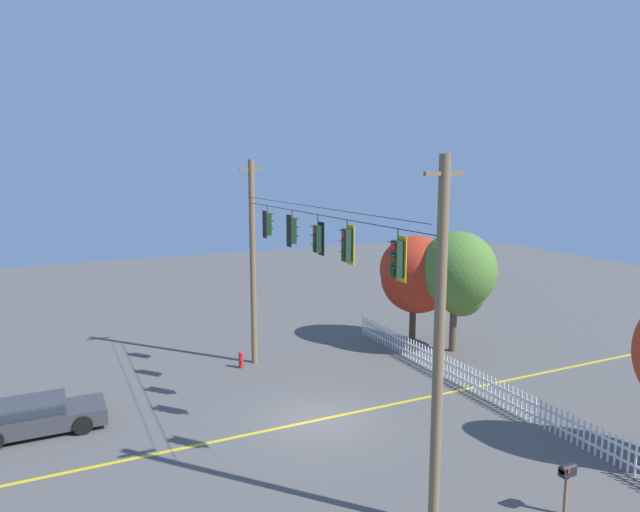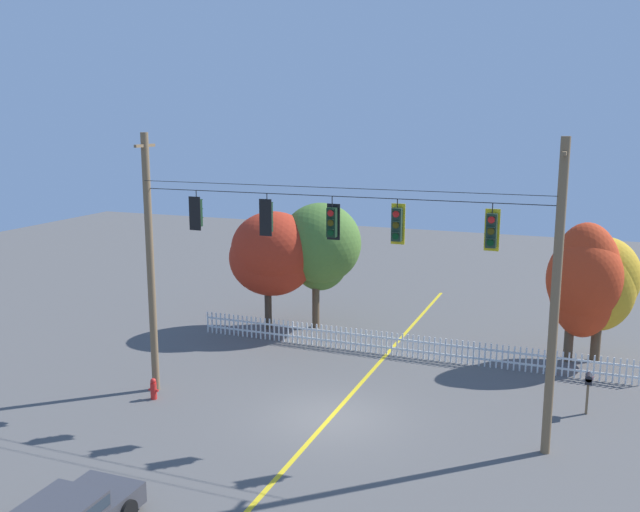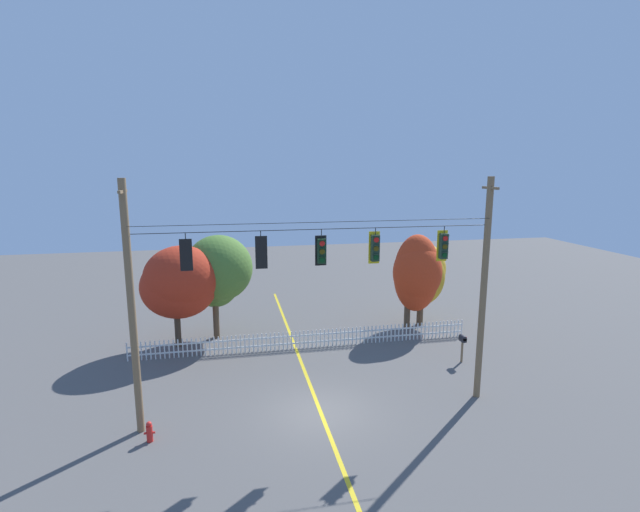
{
  "view_description": "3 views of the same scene",
  "coord_description": "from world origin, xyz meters",
  "px_view_note": "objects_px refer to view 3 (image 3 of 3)",
  "views": [
    {
      "loc": [
        17.54,
        -8.32,
        8.98
      ],
      "look_at": [
        0.41,
        -0.1,
        6.0
      ],
      "focal_mm": 32.36,
      "sensor_mm": 36.0,
      "label": 1
    },
    {
      "loc": [
        7.54,
        -20.4,
        9.77
      ],
      "look_at": [
        -0.51,
        0.36,
        5.35
      ],
      "focal_mm": 39.46,
      "sensor_mm": 36.0,
      "label": 2
    },
    {
      "loc": [
        -3.38,
        -16.75,
        9.61
      ],
      "look_at": [
        0.04,
        0.33,
        6.28
      ],
      "focal_mm": 26.19,
      "sensor_mm": 36.0,
      "label": 3
    }
  ],
  "objects_px": {
    "traffic_signal_northbound_secondary": "(186,254)",
    "autumn_maple_mid": "(218,271)",
    "traffic_signal_southbound_primary": "(261,252)",
    "autumn_maple_near_fence": "(180,282)",
    "autumn_oak_far_east": "(417,273)",
    "autumn_maple_far_west": "(422,273)",
    "traffic_signal_eastbound_side": "(321,251)",
    "roadside_mailbox": "(463,340)",
    "traffic_signal_westbound_side": "(375,248)",
    "fire_hydrant": "(149,432)",
    "traffic_signal_northbound_primary": "(443,246)"
  },
  "relations": [
    {
      "from": "traffic_signal_northbound_secondary",
      "to": "autumn_maple_mid",
      "type": "distance_m",
      "value": 9.83
    },
    {
      "from": "traffic_signal_southbound_primary",
      "to": "autumn_maple_mid",
      "type": "height_order",
      "value": "traffic_signal_southbound_primary"
    },
    {
      "from": "traffic_signal_northbound_secondary",
      "to": "autumn_maple_near_fence",
      "type": "xyz_separation_m",
      "value": [
        -1.12,
        8.31,
        -2.99
      ]
    },
    {
      "from": "traffic_signal_southbound_primary",
      "to": "autumn_oak_far_east",
      "type": "distance_m",
      "value": 13.28
    },
    {
      "from": "autumn_maple_near_fence",
      "to": "traffic_signal_southbound_primary",
      "type": "bearing_deg",
      "value": -65.79
    },
    {
      "from": "traffic_signal_northbound_secondary",
      "to": "autumn_maple_far_west",
      "type": "xyz_separation_m",
      "value": [
        12.98,
        9.15,
        -3.3
      ]
    },
    {
      "from": "autumn_maple_mid",
      "to": "traffic_signal_eastbound_side",
      "type": "bearing_deg",
      "value": -66.71
    },
    {
      "from": "traffic_signal_northbound_secondary",
      "to": "autumn_maple_mid",
      "type": "height_order",
      "value": "traffic_signal_northbound_secondary"
    },
    {
      "from": "traffic_signal_northbound_secondary",
      "to": "roadside_mailbox",
      "type": "distance_m",
      "value": 14.24
    },
    {
      "from": "traffic_signal_westbound_side",
      "to": "fire_hydrant",
      "type": "bearing_deg",
      "value": -174.65
    },
    {
      "from": "traffic_signal_southbound_primary",
      "to": "traffic_signal_northbound_secondary",
      "type": "bearing_deg",
      "value": 179.99
    },
    {
      "from": "traffic_signal_southbound_primary",
      "to": "traffic_signal_eastbound_side",
      "type": "height_order",
      "value": "same"
    },
    {
      "from": "traffic_signal_southbound_primary",
      "to": "traffic_signal_westbound_side",
      "type": "height_order",
      "value": "same"
    },
    {
      "from": "traffic_signal_northbound_secondary",
      "to": "traffic_signal_eastbound_side",
      "type": "xyz_separation_m",
      "value": [
        4.86,
        0.02,
        -0.06
      ]
    },
    {
      "from": "traffic_signal_northbound_primary",
      "to": "autumn_oak_far_east",
      "type": "bearing_deg",
      "value": 72.96
    },
    {
      "from": "traffic_signal_westbound_side",
      "to": "autumn_maple_near_fence",
      "type": "height_order",
      "value": "traffic_signal_westbound_side"
    },
    {
      "from": "traffic_signal_northbound_secondary",
      "to": "traffic_signal_eastbound_side",
      "type": "distance_m",
      "value": 4.86
    },
    {
      "from": "autumn_maple_mid",
      "to": "autumn_maple_far_west",
      "type": "xyz_separation_m",
      "value": [
        12.16,
        -0.26,
        -0.58
      ]
    },
    {
      "from": "traffic_signal_northbound_primary",
      "to": "traffic_signal_eastbound_side",
      "type": "bearing_deg",
      "value": -179.99
    },
    {
      "from": "autumn_maple_mid",
      "to": "roadside_mailbox",
      "type": "relative_size",
      "value": 4.21
    },
    {
      "from": "traffic_signal_northbound_primary",
      "to": "roadside_mailbox",
      "type": "distance_m",
      "value": 7.02
    },
    {
      "from": "traffic_signal_eastbound_side",
      "to": "autumn_maple_far_west",
      "type": "bearing_deg",
      "value": 48.35
    },
    {
      "from": "traffic_signal_westbound_side",
      "to": "autumn_maple_far_west",
      "type": "distance_m",
      "value": 11.42
    },
    {
      "from": "traffic_signal_northbound_primary",
      "to": "autumn_maple_far_west",
      "type": "xyz_separation_m",
      "value": [
        3.23,
        9.13,
        -3.27
      ]
    },
    {
      "from": "traffic_signal_westbound_side",
      "to": "traffic_signal_northbound_secondary",
      "type": "bearing_deg",
      "value": -179.84
    },
    {
      "from": "autumn_maple_near_fence",
      "to": "autumn_maple_far_west",
      "type": "xyz_separation_m",
      "value": [
        14.1,
        0.84,
        -0.31
      ]
    },
    {
      "from": "autumn_maple_near_fence",
      "to": "fire_hydrant",
      "type": "relative_size",
      "value": 7.24
    },
    {
      "from": "traffic_signal_westbound_side",
      "to": "roadside_mailbox",
      "type": "bearing_deg",
      "value": 30.31
    },
    {
      "from": "traffic_signal_northbound_secondary",
      "to": "autumn_oak_far_east",
      "type": "distance_m",
      "value": 15.3
    },
    {
      "from": "traffic_signal_northbound_secondary",
      "to": "traffic_signal_westbound_side",
      "type": "height_order",
      "value": "same"
    },
    {
      "from": "autumn_maple_mid",
      "to": "traffic_signal_northbound_secondary",
      "type": "bearing_deg",
      "value": -94.97
    },
    {
      "from": "traffic_signal_northbound_primary",
      "to": "roadside_mailbox",
      "type": "height_order",
      "value": "traffic_signal_northbound_primary"
    },
    {
      "from": "autumn_maple_near_fence",
      "to": "autumn_maple_far_west",
      "type": "bearing_deg",
      "value": 3.4
    },
    {
      "from": "autumn_oak_far_east",
      "to": "traffic_signal_northbound_secondary",
      "type": "bearing_deg",
      "value": -145.53
    },
    {
      "from": "traffic_signal_northbound_secondary",
      "to": "fire_hydrant",
      "type": "distance_m",
      "value": 6.45
    },
    {
      "from": "traffic_signal_northbound_primary",
      "to": "autumn_maple_mid",
      "type": "height_order",
      "value": "traffic_signal_northbound_primary"
    },
    {
      "from": "traffic_signal_eastbound_side",
      "to": "autumn_maple_near_fence",
      "type": "relative_size",
      "value": 0.25
    },
    {
      "from": "autumn_maple_far_west",
      "to": "roadside_mailbox",
      "type": "bearing_deg",
      "value": -92.69
    },
    {
      "from": "autumn_maple_far_west",
      "to": "traffic_signal_southbound_primary",
      "type": "bearing_deg",
      "value": -138.55
    },
    {
      "from": "traffic_signal_westbound_side",
      "to": "roadside_mailbox",
      "type": "distance_m",
      "value": 8.6
    },
    {
      "from": "traffic_signal_northbound_primary",
      "to": "autumn_maple_near_fence",
      "type": "distance_m",
      "value": 13.99
    },
    {
      "from": "autumn_maple_far_west",
      "to": "traffic_signal_westbound_side",
      "type": "bearing_deg",
      "value": -123.45
    },
    {
      "from": "traffic_signal_eastbound_side",
      "to": "roadside_mailbox",
      "type": "distance_m",
      "value": 10.1
    },
    {
      "from": "traffic_signal_southbound_primary",
      "to": "autumn_maple_mid",
      "type": "xyz_separation_m",
      "value": [
        -1.8,
        9.41,
        -2.72
      ]
    },
    {
      "from": "traffic_signal_westbound_side",
      "to": "autumn_maple_far_west",
      "type": "bearing_deg",
      "value": 56.55
    },
    {
      "from": "traffic_signal_westbound_side",
      "to": "autumn_maple_near_fence",
      "type": "xyz_separation_m",
      "value": [
        -8.07,
        8.29,
        -2.98
      ]
    },
    {
      "from": "autumn_maple_near_fence",
      "to": "autumn_oak_far_east",
      "type": "relative_size",
      "value": 0.97
    },
    {
      "from": "traffic_signal_eastbound_side",
      "to": "traffic_signal_westbound_side",
      "type": "relative_size",
      "value": 1.0
    },
    {
      "from": "traffic_signal_northbound_secondary",
      "to": "fire_hydrant",
      "type": "relative_size",
      "value": 1.74
    },
    {
      "from": "roadside_mailbox",
      "to": "traffic_signal_eastbound_side",
      "type": "bearing_deg",
      "value": -156.78
    }
  ]
}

